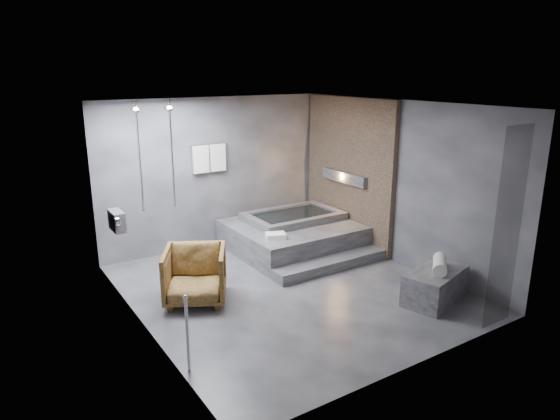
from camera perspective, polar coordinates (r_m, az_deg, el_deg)
room at (r=7.68m, az=2.52°, el=4.16°), size 5.00×5.04×2.82m
tub_deck at (r=9.39m, az=1.44°, el=-3.01°), size 2.20×2.00×0.50m
tub_step at (r=8.56m, az=5.89°, el=-6.16°), size 2.20×0.36×0.18m
concrete_bench at (r=7.70m, az=17.28°, el=-8.24°), size 1.16×0.84×0.47m
driftwood_chair at (r=7.39m, az=-9.68°, el=-7.34°), size 1.18×1.19×0.81m
rolled_towel at (r=7.59m, az=17.81°, el=-5.94°), size 0.54×0.50×0.20m
deck_towel at (r=8.51m, az=-0.51°, el=-2.96°), size 0.39×0.35×0.09m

